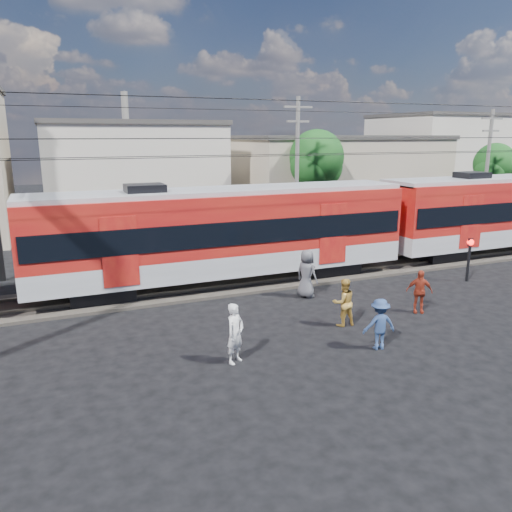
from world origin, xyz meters
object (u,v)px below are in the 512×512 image
object	(u,v)px
commuter_train	(228,230)
pedestrian_a	(235,333)
pedestrian_c	(379,324)
crossing_signal	(470,252)

from	to	relation	value
commuter_train	pedestrian_a	world-z (taller)	commuter_train
pedestrian_a	pedestrian_c	size ratio (longest dim) A/B	1.11
pedestrian_c	crossing_signal	bearing A→B (deg)	-141.45
crossing_signal	pedestrian_a	bearing A→B (deg)	-163.51
pedestrian_c	crossing_signal	size ratio (longest dim) A/B	0.81
pedestrian_c	commuter_train	bearing A→B (deg)	-67.00
commuter_train	pedestrian_c	bearing A→B (deg)	-76.40
commuter_train	pedestrian_a	distance (m)	7.80
commuter_train	pedestrian_a	xyz separation A→B (m)	(-2.38, -7.27, -1.52)
pedestrian_a	crossing_signal	world-z (taller)	crossing_signal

